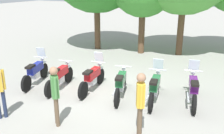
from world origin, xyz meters
TOP-DOWN VIEW (x-y plane):
  - ground_plane at (0.00, 0.00)m, footprint 80.00×80.00m
  - motorcycle_0 at (-3.00, -0.40)m, footprint 0.85×2.12m
  - motorcycle_1 at (-1.80, -0.38)m, footprint 0.68×2.17m
  - motorcycle_2 at (-0.60, 0.07)m, footprint 0.62×2.19m
  - motorcycle_3 at (0.59, 0.04)m, footprint 0.83×2.13m
  - motorcycle_4 at (1.78, 0.24)m, footprint 0.65×2.17m
  - motorcycle_5 at (2.97, 0.71)m, footprint 0.75×2.15m
  - person_0 at (-0.23, -2.52)m, footprint 0.35×0.33m
  - person_2 at (2.09, -1.98)m, footprint 0.32×0.39m

SIDE VIEW (x-z plane):
  - ground_plane at x=0.00m, z-range 0.00..0.00m
  - motorcycle_1 at x=-1.80m, z-range 0.01..1.00m
  - motorcycle_3 at x=0.59m, z-range 0.01..1.00m
  - motorcycle_0 at x=-3.00m, z-range -0.17..1.20m
  - motorcycle_2 at x=-0.60m, z-range -0.17..1.20m
  - motorcycle_4 at x=1.78m, z-range -0.17..1.20m
  - motorcycle_5 at x=2.97m, z-range -0.17..1.20m
  - person_0 at x=-0.23m, z-range 0.16..1.93m
  - person_2 at x=2.09m, z-range 0.17..1.96m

